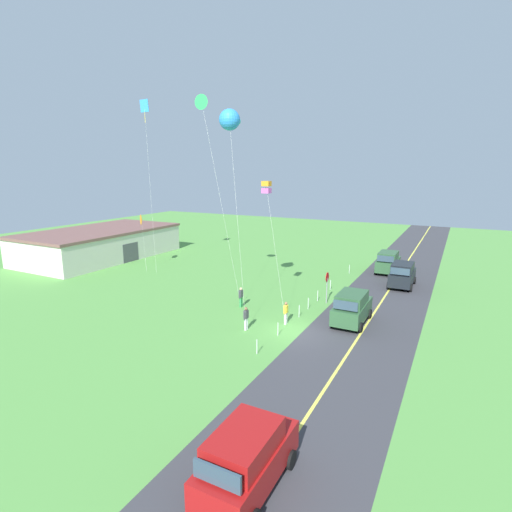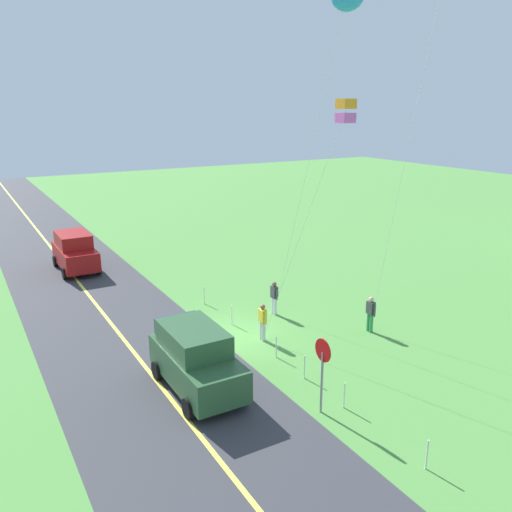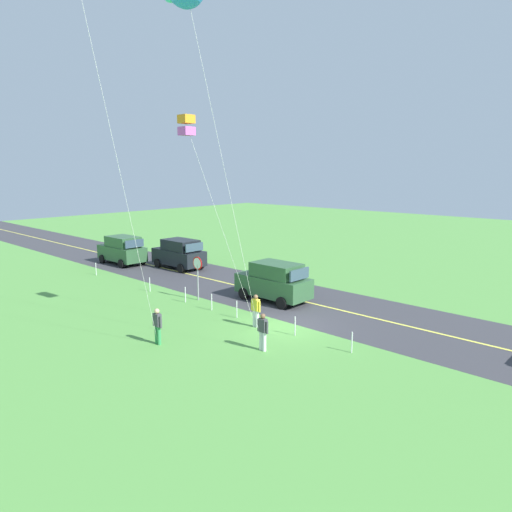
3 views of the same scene
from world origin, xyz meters
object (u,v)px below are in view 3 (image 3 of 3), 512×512
at_px(car_suv_foreground, 274,281).
at_px(person_child_watcher, 256,310).
at_px(car_parked_east_far, 122,250).
at_px(person_adult_companion, 263,331).
at_px(kite_yellow_high, 187,126).
at_px(person_adult_near, 157,325).
at_px(car_parked_east_near, 179,253).
at_px(stop_sign, 198,270).

bearing_deg(car_suv_foreground, person_child_watcher, 119.53).
relative_size(car_suv_foreground, car_parked_east_far, 1.00).
xyz_separation_m(person_adult_companion, kite_yellow_high, (4.01, 0.48, 8.43)).
relative_size(car_suv_foreground, person_adult_near, 2.75).
height_order(car_parked_east_far, car_parked_east_near, same).
distance_m(car_parked_east_near, person_adult_near, 15.69).
relative_size(car_parked_east_near, stop_sign, 1.72).
bearing_deg(person_child_watcher, car_parked_east_far, 82.25).
bearing_deg(person_adult_companion, car_parked_east_far, 66.10).
bearing_deg(person_adult_companion, car_parked_east_near, 55.33).
relative_size(person_adult_near, kite_yellow_high, 0.16).
distance_m(car_suv_foreground, person_adult_companion, 7.46).
bearing_deg(car_parked_east_far, car_parked_east_near, -156.49).
height_order(car_parked_east_near, person_adult_near, car_parked_east_near).
bearing_deg(person_adult_near, person_child_watcher, 74.41).
xyz_separation_m(person_adult_near, person_child_watcher, (-1.60, -4.49, 0.00)).
bearing_deg(car_suv_foreground, stop_sign, 40.72).
bearing_deg(car_parked_east_near, stop_sign, 148.70).
distance_m(car_suv_foreground, car_parked_east_near, 11.25).
bearing_deg(car_suv_foreground, car_parked_east_near, -9.51).
relative_size(stop_sign, kite_yellow_high, 0.26).
relative_size(stop_sign, person_child_watcher, 1.60).
distance_m(person_child_watcher, kite_yellow_high, 8.95).
xyz_separation_m(person_adult_near, kite_yellow_high, (0.21, -2.07, 8.43)).
height_order(car_parked_east_near, kite_yellow_high, kite_yellow_high).
distance_m(person_adult_near, person_child_watcher, 4.77).
relative_size(car_parked_east_near, person_adult_near, 2.75).
distance_m(car_parked_east_far, car_parked_east_near, 5.12).
bearing_deg(car_parked_east_near, person_adult_companion, 153.32).
xyz_separation_m(car_parked_east_far, kite_yellow_high, (-16.25, 6.26, 8.14)).
xyz_separation_m(car_suv_foreground, car_parked_east_near, (11.09, -1.86, 0.00)).
bearing_deg(kite_yellow_high, car_suv_foreground, -85.89).
height_order(car_parked_east_far, person_adult_near, car_parked_east_far).
height_order(car_parked_east_far, person_adult_companion, car_parked_east_far).
distance_m(person_adult_companion, person_child_watcher, 2.93).
relative_size(car_parked_east_far, person_child_watcher, 2.75).
height_order(person_child_watcher, kite_yellow_high, kite_yellow_high).
bearing_deg(car_parked_east_near, car_parked_east_far, 23.51).
distance_m(stop_sign, kite_yellow_high, 9.13).
bearing_deg(person_child_watcher, car_suv_foreground, 33.76).
xyz_separation_m(car_suv_foreground, person_adult_companion, (-4.47, 5.96, -0.29)).
relative_size(car_suv_foreground, person_adult_companion, 2.75).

